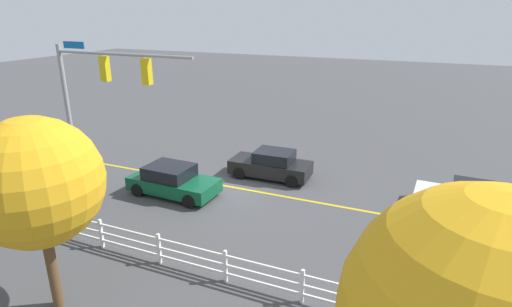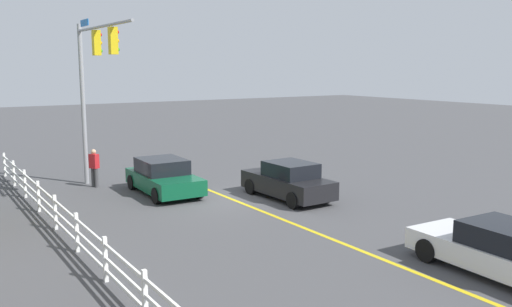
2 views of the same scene
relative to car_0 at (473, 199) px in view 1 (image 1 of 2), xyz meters
The scene contains 9 objects.
ground_plane 10.79m from the car_0, ahead, with size 120.00×120.00×0.00m, color #444447.
lane_center_stripe 6.88m from the car_0, 14.11° to the left, with size 28.00×0.16×0.01m, color gold.
signal_assembly 16.70m from the car_0, 20.66° to the left, with size 6.63×0.37×7.22m.
car_0 is the anchor object (origin of this frame).
car_1 9.52m from the car_0, ahead, with size 4.25×1.90×1.51m.
car_2 13.55m from the car_0, 15.11° to the left, with size 4.34×2.12×1.45m.
pedestrian 16.83m from the car_0, 19.43° to the left, with size 0.47×0.41×1.69m.
white_rail_fence 11.46m from the car_0, 48.21° to the left, with size 26.10×0.10×1.15m.
tree_0 16.83m from the car_0, 44.70° to the left, with size 3.62×3.62×5.84m.
Camera 1 is at (-8.44, 16.94, 8.43)m, focal length 28.89 mm.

